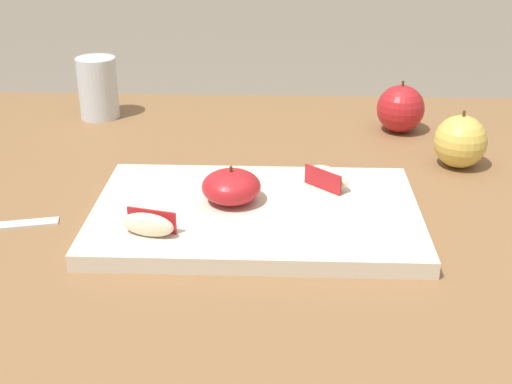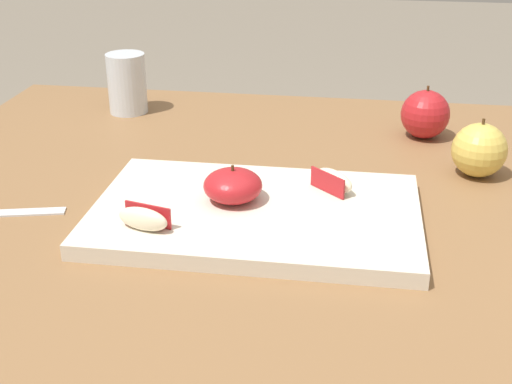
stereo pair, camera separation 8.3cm
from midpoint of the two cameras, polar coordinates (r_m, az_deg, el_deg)
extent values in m
cube|color=brown|center=(0.93, 0.51, -1.00)|extent=(1.16, 0.88, 0.03)
cube|color=brown|center=(1.54, -19.00, -6.60)|extent=(0.06, 0.06, 0.70)
cube|color=beige|center=(0.85, -2.82, -1.91)|extent=(0.40, 0.25, 0.02)
ellipsoid|color=#B21E23|center=(0.85, -4.87, 0.38)|extent=(0.07, 0.07, 0.04)
cylinder|color=#4C3319|center=(0.84, -4.93, 1.75)|extent=(0.00, 0.00, 0.01)
ellipsoid|color=beige|center=(0.89, 3.37, 1.20)|extent=(0.06, 0.06, 0.03)
cube|color=#B21E23|center=(0.88, 2.87, 0.99)|extent=(0.05, 0.04, 0.03)
ellipsoid|color=beige|center=(0.79, -11.99, -2.74)|extent=(0.07, 0.03, 0.03)
cube|color=#B21E23|center=(0.80, -11.61, -2.38)|extent=(0.06, 0.02, 0.03)
cube|color=silver|center=(0.90, -21.45, -2.55)|extent=(0.09, 0.04, 0.00)
sphere|color=#B21E23|center=(1.15, 9.87, 6.77)|extent=(0.08, 0.08, 0.08)
cylinder|color=#4C3319|center=(1.14, 10.02, 8.73)|extent=(0.00, 0.00, 0.01)
sphere|color=#DBBC51|center=(1.03, 14.37, 4.03)|extent=(0.08, 0.08, 0.08)
cylinder|color=#4C3319|center=(1.01, 14.61, 6.16)|extent=(0.00, 0.00, 0.01)
cylinder|color=silver|center=(1.24, -14.87, 8.31)|extent=(0.07, 0.07, 0.10)
camera|label=1|loc=(0.04, -92.86, -1.34)|focal=48.29mm
camera|label=2|loc=(0.04, 87.14, 1.34)|focal=48.29mm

